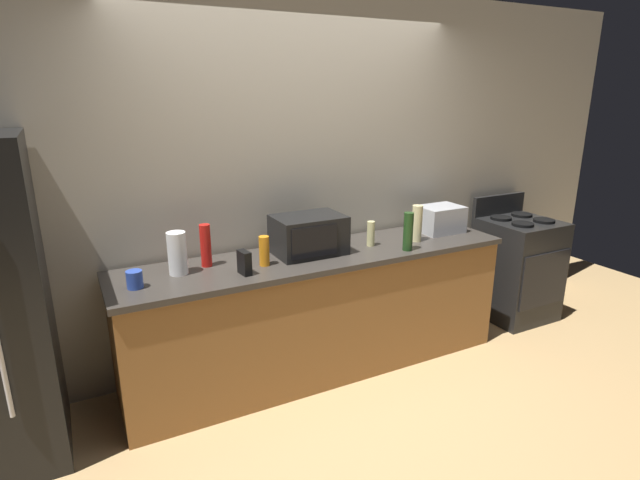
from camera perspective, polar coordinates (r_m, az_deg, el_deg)
name	(u,v)px	position (r m, az deg, el deg)	size (l,w,h in m)	color
ground_plane	(347,395)	(3.60, 3.08, -17.14)	(8.00, 8.00, 0.00)	tan
back_wall	(295,181)	(3.76, -2.90, 6.72)	(6.40, 0.10, 2.70)	#B2A893
counter_run	(320,312)	(3.68, 0.00, -8.21)	(2.84, 0.64, 0.90)	brown
stove_range	(516,268)	(4.86, 21.44, -2.95)	(0.60, 0.61, 1.08)	black
microwave	(309,235)	(3.49, -1.31, 0.61)	(0.48, 0.35, 0.27)	black
toaster_oven	(440,219)	(4.14, 13.49, 2.34)	(0.34, 0.26, 0.21)	#B7BABF
paper_towel_roll	(177,253)	(3.21, -15.92, -1.46)	(0.12, 0.12, 0.27)	white
cordless_phone	(244,263)	(3.14, -8.59, -2.57)	(0.05, 0.11, 0.15)	black
bottle_hand_soap	(417,223)	(3.84, 10.96, 1.87)	(0.08, 0.08, 0.28)	beige
bottle_hot_sauce	(206,246)	(3.31, -12.87, -0.62)	(0.07, 0.07, 0.28)	red
bottle_wine	(408,232)	(3.60, 9.99, 0.95)	(0.07, 0.07, 0.28)	#1E3F19
bottle_dish_soap	(264,251)	(3.27, -6.36, -1.24)	(0.07, 0.07, 0.20)	orange
bottle_vinegar	(371,234)	(3.68, 5.80, 0.72)	(0.06, 0.06, 0.18)	beige
mug_blue	(135,279)	(3.09, -20.33, -4.23)	(0.09, 0.09, 0.11)	#2D4CB2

